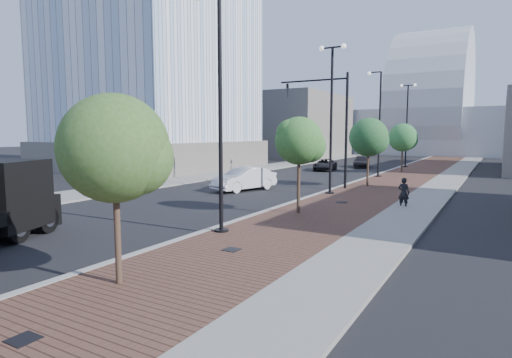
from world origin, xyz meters
The scene contains 23 objects.
sidewalk centered at (3.50, 40.00, 0.06)m, with size 7.00×140.00×0.12m, color #4C2D23.
concrete_strip centered at (6.20, 40.00, 0.07)m, with size 2.40×140.00×0.13m, color slate.
curb centered at (0.00, 40.00, 0.07)m, with size 0.30×140.00×0.14m, color gray.
west_sidewalk centered at (-13.00, 40.00, 0.06)m, with size 4.00×140.00×0.12m, color slate.
white_sedan centered at (-5.29, 21.22, 0.79)m, with size 1.67×4.79×1.58m, color silver.
dark_car_mid centered at (-6.02, 38.52, 0.60)m, with size 2.00×4.34×1.21m, color black.
dark_car_far centered at (-3.88, 44.43, 0.63)m, with size 1.77×4.36×1.27m, color black.
pedestrian centered at (5.57, 19.49, 0.81)m, with size 0.59×0.39×1.62m, color black.
streetlight_1 centered at (0.49, 10.00, 4.34)m, with size 1.44×0.56×9.21m.
streetlight_2 centered at (0.60, 22.00, 4.82)m, with size 1.72×0.56×9.28m.
streetlight_3 centered at (0.49, 34.00, 4.34)m, with size 1.44×0.56×9.21m.
streetlight_4 centered at (0.60, 46.00, 4.82)m, with size 1.72×0.56×9.28m.
traffic_mast centered at (-0.30, 25.00, 4.98)m, with size 5.09×0.20×8.00m.
tree_0 centered at (1.65, 4.02, 3.54)m, with size 2.71×2.71×4.91m.
tree_1 centered at (1.65, 15.02, 3.55)m, with size 2.33×2.27×4.69m.
tree_2 centered at (1.65, 27.02, 3.61)m, with size 2.76×2.76×5.00m.
tree_3 centered at (1.65, 39.02, 3.47)m, with size 2.70×2.70×4.83m.
tower_podium centered at (-24.00, 32.00, 1.50)m, with size 19.00×19.00×3.00m, color #605C57.
convention_center centered at (-2.00, 85.00, 6.00)m, with size 50.00×30.00×50.00m.
commercial_block_nw centered at (-20.00, 60.00, 5.00)m, with size 14.00×20.00×10.00m, color slate.
utility_cover_0 centered at (2.40, 1.00, 0.13)m, with size 0.50×0.50×0.02m, color black.
utility_cover_1 centered at (2.40, 8.00, 0.13)m, with size 0.50×0.50×0.02m, color black.
utility_cover_2 centered at (2.40, 19.00, 0.13)m, with size 0.50×0.50×0.02m, color black.
Camera 1 is at (9.88, -3.29, 3.94)m, focal length 29.70 mm.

